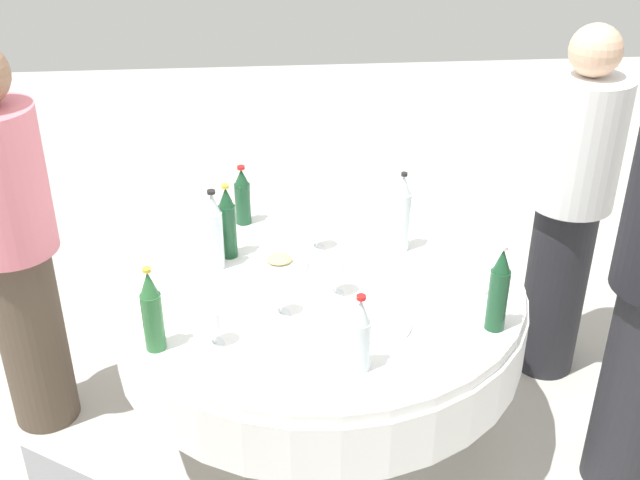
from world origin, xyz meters
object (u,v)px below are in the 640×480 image
at_px(bottle_dark_green_west, 499,291).
at_px(wine_glass_near, 213,320).
at_px(bottle_dark_green_inner, 228,223).
at_px(bottle_dark_green_outer, 243,197).
at_px(bottle_green_left, 152,312).
at_px(wine_glass_front, 336,267).
at_px(plate_far, 379,323).
at_px(person_outer, 569,205).
at_px(bottle_clear_near, 402,214).
at_px(wine_glass_west, 317,226).
at_px(person_inner, 12,242).
at_px(plate_north, 280,262).
at_px(bottle_clear_mid, 360,335).
at_px(plate_right, 460,280).
at_px(wine_glass_left, 281,291).
at_px(bottle_clear_front, 214,232).
at_px(dining_table, 320,311).

distance_m(bottle_dark_green_west, wine_glass_near, 0.93).
distance_m(bottle_dark_green_inner, bottle_dark_green_outer, 0.27).
xyz_separation_m(bottle_green_left, wine_glass_front, (0.61, 0.27, -0.03)).
height_order(plate_far, person_outer, person_outer).
relative_size(bottle_clear_near, wine_glass_west, 2.32).
bearing_deg(person_inner, plate_north, -85.28).
bearing_deg(person_inner, wine_glass_near, -116.46).
distance_m(bottle_clear_mid, person_outer, 1.32).
relative_size(bottle_dark_green_inner, wine_glass_front, 2.02).
distance_m(wine_glass_west, person_inner, 1.14).
xyz_separation_m(wine_glass_front, plate_right, (0.46, 0.04, -0.10)).
bearing_deg(wine_glass_left, person_outer, 25.32).
bearing_deg(bottle_dark_green_outer, bottle_clear_front, -106.41).
height_order(bottle_clear_near, wine_glass_west, bottle_clear_near).
xyz_separation_m(bottle_green_left, wine_glass_left, (0.41, 0.16, -0.05)).
distance_m(dining_table, person_inner, 1.18).
height_order(bottle_dark_green_outer, bottle_clear_near, bottle_clear_near).
bearing_deg(plate_far, bottle_clear_near, 72.57).
height_order(bottle_dark_green_inner, plate_far, bottle_dark_green_inner).
relative_size(dining_table, bottle_dark_green_west, 4.81).
height_order(bottle_clear_mid, plate_right, bottle_clear_mid).
xyz_separation_m(bottle_clear_mid, wine_glass_near, (-0.45, 0.16, -0.03)).
relative_size(wine_glass_near, plate_right, 0.59).
bearing_deg(plate_far, plate_north, 127.22).
bearing_deg(person_outer, bottle_clear_front, -99.14).
bearing_deg(bottle_clear_mid, wine_glass_left, 125.90).
distance_m(plate_north, person_inner, 1.00).
bearing_deg(plate_far, bottle_clear_front, 142.52).
height_order(wine_glass_front, wine_glass_near, wine_glass_front).
bearing_deg(wine_glass_front, bottle_dark_green_outer, 119.95).
bearing_deg(bottle_dark_green_west, wine_glass_front, 153.89).
bearing_deg(plate_right, wine_glass_left, -167.60).
xyz_separation_m(plate_north, plate_far, (0.32, -0.42, -0.00)).
height_order(wine_glass_left, person_outer, person_outer).
bearing_deg(bottle_dark_green_outer, bottle_clear_mid, -70.12).
distance_m(wine_glass_near, person_outer, 1.60).
height_order(bottle_dark_green_west, wine_glass_left, bottle_dark_green_west).
bearing_deg(wine_glass_west, bottle_clear_front, -164.01).
xyz_separation_m(wine_glass_front, person_outer, (1.01, 0.46, -0.04)).
bearing_deg(plate_right, bottle_green_left, -164.13).
bearing_deg(bottle_dark_green_west, plate_far, 173.56).
xyz_separation_m(bottle_green_left, bottle_clear_near, (0.89, 0.56, 0.01)).
height_order(bottle_dark_green_outer, plate_far, bottle_dark_green_outer).
height_order(plate_far, plate_right, same).
bearing_deg(bottle_dark_green_inner, bottle_green_left, -111.78).
height_order(bottle_clear_near, wine_glass_left, bottle_clear_near).
xyz_separation_m(wine_glass_left, person_inner, (-0.99, 0.41, 0.01)).
bearing_deg(wine_glass_left, wine_glass_near, -145.20).
bearing_deg(wine_glass_front, person_inner, 165.71).
bearing_deg(bottle_clear_front, wine_glass_west, 15.99).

